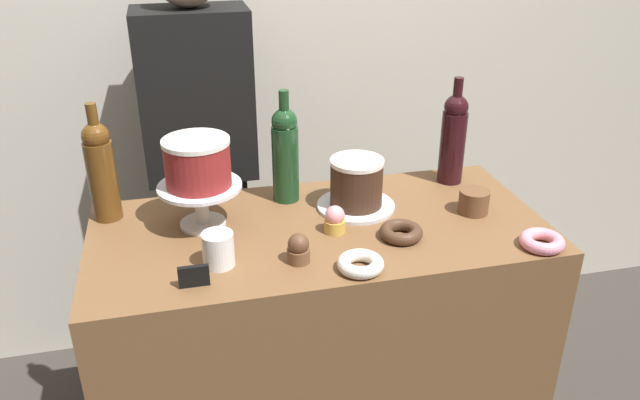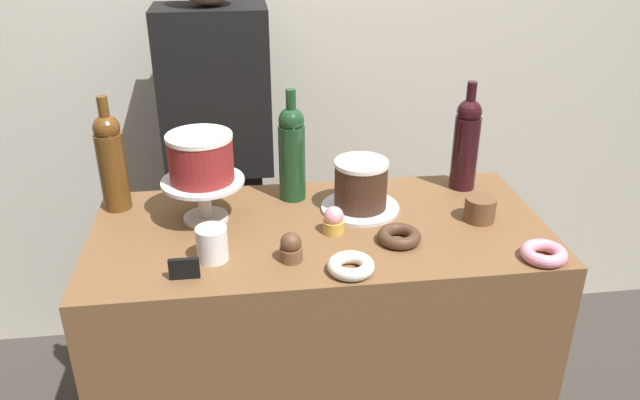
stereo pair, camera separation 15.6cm
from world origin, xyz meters
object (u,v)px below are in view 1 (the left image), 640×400
object	(u,v)px
cake_stand_pedestal	(201,198)
wine_bottle_amber	(101,169)
barista_figure	(203,175)
donut_sugar	(360,264)
wine_bottle_green	(285,153)
cupcake_strawberry	(335,220)
donut_chocolate	(401,232)
cookie_stack	(474,201)
chocolate_round_cake	(356,182)
white_layer_cake	(197,162)
cupcake_chocolate	(298,249)
donut_pink	(542,241)
wine_bottle_dark_red	(453,137)
price_sign_chalkboard	(194,276)
coffee_cup_ceramic	(218,249)

from	to	relation	value
cake_stand_pedestal	wine_bottle_amber	world-z (taller)	wine_bottle_amber
barista_figure	donut_sugar	bearing A→B (deg)	-68.81
wine_bottle_green	cupcake_strawberry	distance (m)	0.26
donut_chocolate	cookie_stack	size ratio (longest dim) A/B	1.33
cake_stand_pedestal	chocolate_round_cake	distance (m)	0.43
white_layer_cake	wine_bottle_green	xyz separation A→B (m)	(0.25, 0.11, -0.04)
cupcake_strawberry	barista_figure	world-z (taller)	barista_figure
cupcake_chocolate	donut_chocolate	bearing A→B (deg)	10.59
white_layer_cake	cupcake_strawberry	distance (m)	0.38
cupcake_chocolate	chocolate_round_cake	bearing A→B (deg)	48.63
wine_bottle_green	donut_pink	size ratio (longest dim) A/B	2.91
wine_bottle_dark_red	donut_pink	world-z (taller)	wine_bottle_dark_red
donut_chocolate	price_sign_chalkboard	size ratio (longest dim) A/B	1.60
white_layer_cake	wine_bottle_green	size ratio (longest dim) A/B	0.53
wine_bottle_dark_red	cupcake_strawberry	bearing A→B (deg)	-151.60
donut_chocolate	cake_stand_pedestal	bearing A→B (deg)	159.41
white_layer_cake	cupcake_strawberry	world-z (taller)	white_layer_cake
cake_stand_pedestal	price_sign_chalkboard	bearing A→B (deg)	-97.78
cupcake_chocolate	donut_sugar	bearing A→B (deg)	-27.57
white_layer_cake	coffee_cup_ceramic	size ratio (longest dim) A/B	2.03
cake_stand_pedestal	cupcake_strawberry	size ratio (longest dim) A/B	2.97
chocolate_round_cake	wine_bottle_green	world-z (taller)	wine_bottle_green
chocolate_round_cake	donut_pink	size ratio (longest dim) A/B	1.33
cupcake_strawberry	cookie_stack	distance (m)	0.40
wine_bottle_dark_red	donut_pink	xyz separation A→B (m)	(0.06, -0.43, -0.13)
white_layer_cake	donut_chocolate	world-z (taller)	white_layer_cake
cupcake_chocolate	donut_sugar	xyz separation A→B (m)	(0.13, -0.07, -0.02)
wine_bottle_dark_red	donut_pink	bearing A→B (deg)	-82.00
donut_pink	coffee_cup_ceramic	distance (m)	0.80
cupcake_strawberry	coffee_cup_ceramic	bearing A→B (deg)	-163.30
chocolate_round_cake	barista_figure	world-z (taller)	barista_figure
barista_figure	cookie_stack	bearing A→B (deg)	-40.57
wine_bottle_green	cupcake_chocolate	world-z (taller)	wine_bottle_green
wine_bottle_green	donut_pink	world-z (taller)	wine_bottle_green
cupcake_strawberry	coffee_cup_ceramic	size ratio (longest dim) A/B	0.87
donut_pink	cookie_stack	world-z (taller)	cookie_stack
donut_pink	chocolate_round_cake	bearing A→B (deg)	140.78
cake_stand_pedestal	cookie_stack	bearing A→B (deg)	-7.43
donut_chocolate	coffee_cup_ceramic	xyz separation A→B (m)	(-0.47, -0.02, 0.03)
cake_stand_pedestal	chocolate_round_cake	world-z (taller)	chocolate_round_cake
wine_bottle_dark_red	wine_bottle_green	bearing A→B (deg)	-179.14
chocolate_round_cake	wine_bottle_green	xyz separation A→B (m)	(-0.18, 0.10, 0.07)
donut_pink	price_sign_chalkboard	size ratio (longest dim) A/B	1.60
chocolate_round_cake	donut_pink	bearing A→B (deg)	-39.22
wine_bottle_green	wine_bottle_amber	bearing A→B (deg)	-179.95
white_layer_cake	cookie_stack	world-z (taller)	white_layer_cake
wine_bottle_green	donut_chocolate	distance (m)	0.40
donut_sugar	barista_figure	bearing A→B (deg)	111.19
cookie_stack	chocolate_round_cake	bearing A→B (deg)	161.41
donut_sugar	cookie_stack	bearing A→B (deg)	28.40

